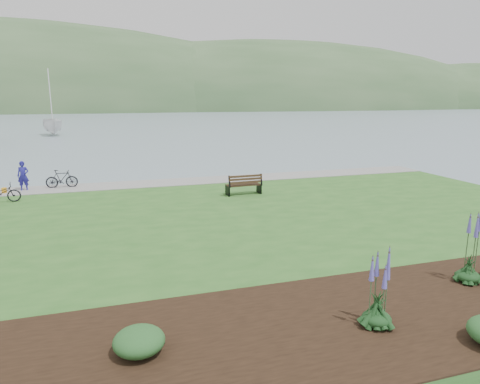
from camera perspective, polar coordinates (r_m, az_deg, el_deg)
The scene contains 14 objects.
ground at distance 18.08m, azimuth -8.15°, elevation -4.16°, with size 600.00×600.00×0.00m, color gray.
lawn at distance 16.14m, azimuth -6.99°, elevation -5.43°, with size 34.00×20.00×0.40m, color #2B5D20.
shoreline_path at distance 24.63m, azimuth -10.84°, elevation 1.18°, with size 34.00×2.20×0.03m, color gray.
garden_bed at distance 10.41m, azimuth 18.88°, elevation -15.13°, with size 24.00×4.40×0.04m, color black.
far_hillside at distance 188.57m, azimuth -10.76°, elevation 10.66°, with size 580.00×80.00×38.00m, color #375932, non-canonical shape.
park_bench at distance 21.23m, azimuth 0.57°, elevation 1.05°, with size 1.76×0.76×1.07m.
person at distance 24.83m, azimuth -26.97°, elevation 2.23°, with size 0.66×0.45×1.82m, color navy.
bicycle_a at distance 22.44m, azimuth -29.39°, elevation -0.16°, with size 1.74×0.61×0.91m, color black.
bicycle_b at distance 24.80m, azimuth -22.68°, elevation 1.63°, with size 1.62×0.47×0.98m, color black.
sailboat at distance 65.65m, azimuth -23.56°, elevation 6.93°, with size 10.92×11.12×28.78m, color silver.
pannier at distance 24.68m, azimuth -28.93°, elevation 0.17°, with size 0.17×0.27×0.29m, color orange.
echium_0 at distance 9.55m, azimuth 17.96°, elevation -12.85°, with size 0.62×0.62×1.77m.
echium_1 at distance 12.55m, azimuth 28.44°, elevation -6.75°, with size 0.62×0.62×2.30m.
shrub_0 at distance 8.66m, azimuth -13.32°, elevation -18.78°, with size 0.97×0.97×0.49m, color #1E4C21.
Camera 1 is at (-2.72, -17.12, 5.12)m, focal length 32.00 mm.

